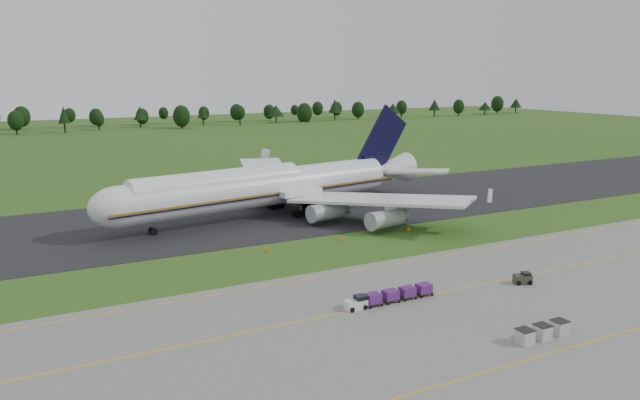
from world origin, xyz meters
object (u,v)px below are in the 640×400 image
aircraft (269,186)px  utility_cart (522,279)px  baggage_train (389,296)px  uld_row (542,332)px  edge_markers (342,239)px

aircraft → utility_cart: bearing=-75.3°
baggage_train → uld_row: uld_row is taller
uld_row → edge_markers: (0.75, 41.42, -0.54)m
aircraft → uld_row: aircraft is taller
aircraft → uld_row: bearing=-87.7°
aircraft → baggage_train: aircraft is taller
baggage_train → edge_markers: baggage_train is taller
aircraft → uld_row: 63.24m
aircraft → utility_cart: aircraft is taller
uld_row → utility_cart: bearing=50.9°
baggage_train → utility_cart: bearing=-7.4°
aircraft → uld_row: (2.48, -63.01, -4.77)m
utility_cart → uld_row: uld_row is taller
baggage_train → utility_cart: baggage_train is taller
baggage_train → edge_markers: bearing=71.5°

